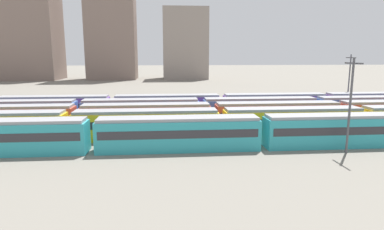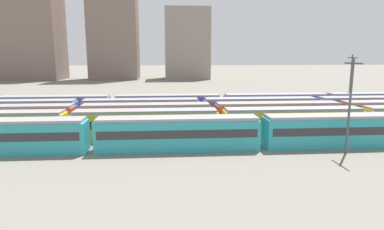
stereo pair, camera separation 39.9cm
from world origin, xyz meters
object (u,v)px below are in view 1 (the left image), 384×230
train_track_0 (262,132)px  train_track_3 (259,109)px  train_track_2 (213,116)px  train_track_4 (222,105)px  catenary_pole_0 (350,101)px  train_track_1 (362,120)px  catenary_pole_1 (349,80)px

train_track_0 → train_track_3: bearing=74.6°
train_track_2 → train_track_4: bearing=73.5°
train_track_0 → train_track_2: same height
catenary_pole_0 → train_track_0: bearing=161.7°
train_track_1 → catenary_pole_1: size_ratio=10.65×
train_track_2 → catenary_pole_1: 31.05m
catenary_pole_0 → catenary_pole_1: bearing=60.2°
train_track_4 → catenary_pole_0: size_ratio=7.31×
train_track_2 → catenary_pole_1: catenary_pole_1 is taller
train_track_4 → catenary_pole_0: 25.75m
train_track_1 → catenary_pole_0: 11.03m
train_track_1 → train_track_2: (-19.17, 5.20, 0.00)m
train_track_0 → train_track_1: same height
train_track_4 → train_track_2: bearing=-106.5°
train_track_1 → train_track_4: 22.41m
train_track_3 → catenary_pole_1: bearing=22.6°
train_track_1 → train_track_4: (-16.09, 15.60, 0.00)m
train_track_1 → train_track_3: (-10.82, 10.40, 0.00)m
catenary_pole_0 → train_track_3: bearing=103.0°
train_track_3 → train_track_4: bearing=135.4°
train_track_1 → train_track_3: 15.01m
train_track_0 → catenary_pole_1: catenary_pole_1 is taller
train_track_2 → catenary_pole_0: catenary_pole_0 is taller
train_track_2 → train_track_3: size_ratio=0.80×
train_track_1 → train_track_2: size_ratio=1.51×
train_track_4 → catenary_pole_0: (9.52, -23.63, 3.76)m
train_track_4 → catenary_pole_1: bearing=6.7°
train_track_3 → catenary_pole_1: catenary_pole_1 is taller
catenary_pole_0 → catenary_pole_1: 30.55m
train_track_2 → train_track_1: bearing=-15.2°
train_track_0 → train_track_4: same height
train_track_3 → catenary_pole_1: size_ratio=8.86×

